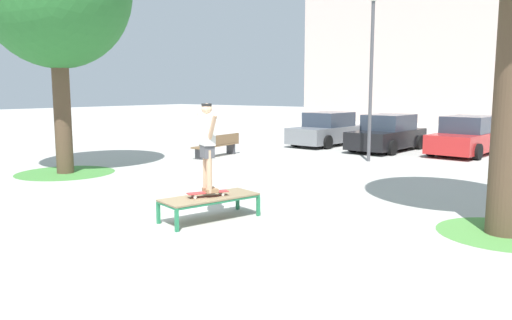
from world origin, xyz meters
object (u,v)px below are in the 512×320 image
object	(u,v)px
skater	(207,141)
car_grey	(327,130)
car_red	(467,137)
light_post	(372,51)
park_bench	(217,145)
car_black	(387,134)
skate_box	(210,199)
skateboard	(208,193)

from	to	relation	value
skater	car_grey	distance (m)	14.02
car_red	light_post	world-z (taller)	light_post
car_red	park_bench	xyz separation A→B (m)	(-7.41, -6.30, -0.24)
car_black	car_red	world-z (taller)	same
skate_box	car_grey	world-z (taller)	car_grey
skater	skate_box	bearing A→B (deg)	75.41
skateboard	park_bench	size ratio (longest dim) A/B	0.33
skate_box	skater	bearing A→B (deg)	-104.59
park_bench	light_post	xyz separation A→B (m)	(5.12, 2.26, 3.38)
skater	car_red	xyz separation A→B (m)	(1.42, 13.44, -0.84)
skater	car_grey	size ratio (longest dim) A/B	0.39
skateboard	skater	xyz separation A→B (m)	(0.00, 0.00, 0.99)
skater	light_post	size ratio (longest dim) A/B	0.29
car_grey	light_post	bearing A→B (deg)	-45.67
car_grey	skater	bearing A→B (deg)	-70.83
car_grey	skate_box	bearing A→B (deg)	-70.74
skate_box	skater	distance (m)	1.12
skater	park_bench	xyz separation A→B (m)	(-6.00, 7.15, -1.08)
skater	park_bench	bearing A→B (deg)	130.00
skateboard	car_red	world-z (taller)	car_red
park_bench	skateboard	bearing A→B (deg)	-50.01
car_red	skater	bearing A→B (deg)	-96.01
light_post	skateboard	bearing A→B (deg)	-84.70
car_black	skate_box	bearing A→B (deg)	-82.89
skateboard	car_grey	xyz separation A→B (m)	(-4.59, 13.22, 0.15)
skate_box	skateboard	world-z (taller)	skateboard
park_bench	light_post	size ratio (longest dim) A/B	0.42
skater	light_post	bearing A→B (deg)	95.31
car_black	car_red	bearing A→B (deg)	11.00
park_bench	light_post	world-z (taller)	light_post
skateboard	car_grey	bearing A→B (deg)	109.16
car_grey	car_red	size ratio (longest dim) A/B	0.99
car_red	skateboard	bearing A→B (deg)	-96.01
skater	car_red	bearing A→B (deg)	83.99
skateboard	light_post	bearing A→B (deg)	95.30
light_post	park_bench	bearing A→B (deg)	-156.21
car_grey	car_black	world-z (taller)	same
skateboard	park_bench	xyz separation A→B (m)	(-6.00, 7.15, -0.09)
car_grey	car_black	distance (m)	3.02
car_grey	car_red	distance (m)	6.01
skate_box	light_post	distance (m)	10.01
skater	car_red	distance (m)	13.55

